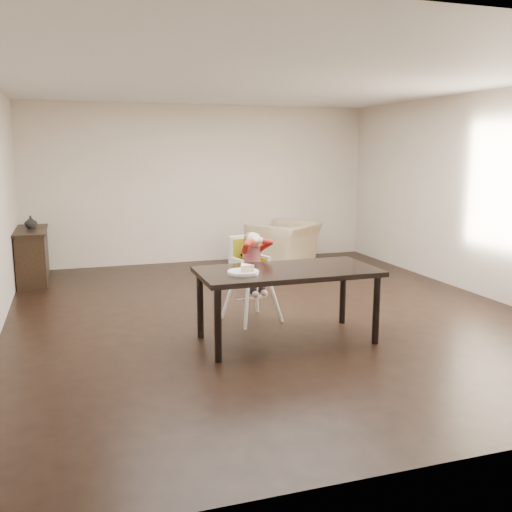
{
  "coord_description": "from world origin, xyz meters",
  "views": [
    {
      "loc": [
        -2.22,
        -6.24,
        1.93
      ],
      "look_at": [
        -0.31,
        -0.42,
        0.79
      ],
      "focal_mm": 40.0,
      "sensor_mm": 36.0,
      "label": 1
    }
  ],
  "objects_px": {
    "dining_table": "(287,277)",
    "sideboard": "(33,255)",
    "armchair": "(284,236)",
    "high_chair": "(251,258)"
  },
  "relations": [
    {
      "from": "dining_table",
      "to": "sideboard",
      "type": "relative_size",
      "value": 1.43
    },
    {
      "from": "sideboard",
      "to": "armchair",
      "type": "bearing_deg",
      "value": 1.72
    },
    {
      "from": "armchair",
      "to": "sideboard",
      "type": "distance_m",
      "value": 4.04
    },
    {
      "from": "dining_table",
      "to": "high_chair",
      "type": "bearing_deg",
      "value": 99.53
    },
    {
      "from": "high_chair",
      "to": "sideboard",
      "type": "bearing_deg",
      "value": 114.87
    },
    {
      "from": "armchair",
      "to": "high_chair",
      "type": "bearing_deg",
      "value": 23.72
    },
    {
      "from": "dining_table",
      "to": "armchair",
      "type": "distance_m",
      "value": 4.06
    },
    {
      "from": "dining_table",
      "to": "high_chair",
      "type": "distance_m",
      "value": 0.81
    },
    {
      "from": "sideboard",
      "to": "high_chair",
      "type": "bearing_deg",
      "value": -49.21
    },
    {
      "from": "armchair",
      "to": "sideboard",
      "type": "relative_size",
      "value": 0.86
    }
  ]
}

